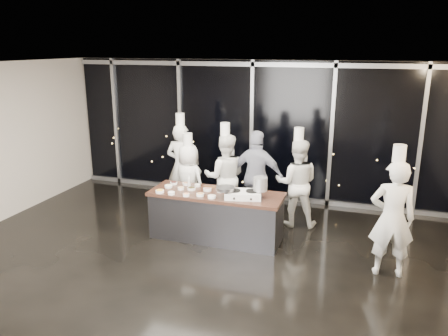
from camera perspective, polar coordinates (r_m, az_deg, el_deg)
The scene contains 15 objects.
ground at distance 7.59m, azimuth -3.31°, elevation -11.79°, with size 9.00×9.00×0.00m, color black.
room_shell at distance 6.79m, azimuth -2.23°, elevation 5.03°, with size 9.02×7.02×3.21m.
window_wall at distance 10.18m, azimuth 3.71°, elevation 4.90°, with size 8.90×0.11×3.20m.
demo_counter at distance 8.17m, azimuth -1.02°, elevation -6.21°, with size 2.46×0.86×0.90m.
stove at distance 7.74m, azimuth 2.51°, elevation -3.45°, with size 0.71×0.53×0.14m.
frying_pan at distance 7.71m, azimuth 0.13°, elevation -2.70°, with size 0.60×0.40×0.06m.
stock_pot at distance 7.69m, azimuth 4.78°, elevation -2.08°, with size 0.24×0.24×0.24m, color silver.
prep_bowls at distance 8.13m, azimuth -4.69°, elevation -2.82°, with size 1.19×0.73×0.05m.
squeeze_bottle at distance 8.38m, azimuth -4.59°, elevation -1.70°, with size 0.06×0.06×0.21m.
chef_far_left at distance 9.57m, azimuth -5.58°, elevation 0.26°, with size 0.72×0.50×2.12m.
chef_left at distance 9.08m, azimuth -4.64°, elevation -1.65°, with size 0.88×0.71×1.80m.
chef_center at distance 8.97m, azimuth 0.14°, elevation -1.12°, with size 1.03×0.90×2.02m.
guest at distance 8.82m, azimuth 4.32°, elevation -1.18°, with size 1.14×0.54×1.89m.
chef_right at distance 8.74m, azimuth 9.47°, elevation -1.89°, with size 0.95×0.79×1.99m.
chef_side at distance 7.22m, azimuth 21.11°, elevation -6.08°, with size 0.73×0.53×2.10m.
Camera 1 is at (2.53, -6.24, 3.51)m, focal length 35.00 mm.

